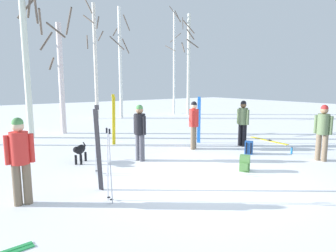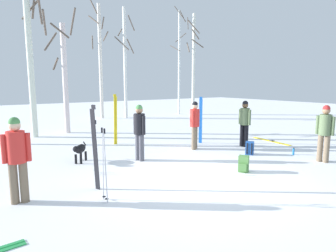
% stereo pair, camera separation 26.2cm
% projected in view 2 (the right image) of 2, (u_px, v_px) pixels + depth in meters
% --- Properties ---
extents(ground_plane, '(60.00, 60.00, 0.00)m').
position_uv_depth(ground_plane, '(199.00, 178.00, 7.22)').
color(ground_plane, white).
extents(person_0, '(0.34, 0.51, 1.72)m').
position_uv_depth(person_0, '(325.00, 130.00, 8.55)').
color(person_0, '#72604C').
rests_on(person_0, ground_plane).
extents(person_1, '(0.34, 0.52, 1.72)m').
position_uv_depth(person_1, '(245.00, 120.00, 10.67)').
color(person_1, black).
rests_on(person_1, ground_plane).
extents(person_2, '(0.45, 0.34, 1.72)m').
position_uv_depth(person_2, '(195.00, 122.00, 10.24)').
color(person_2, '#72604C').
rests_on(person_2, ground_plane).
extents(person_3, '(0.51, 0.34, 1.72)m').
position_uv_depth(person_3, '(17.00, 155.00, 5.59)').
color(person_3, '#72604C').
rests_on(person_3, ground_plane).
extents(person_4, '(0.34, 0.51, 1.72)m').
position_uv_depth(person_4, '(139.00, 129.00, 8.73)').
color(person_4, '#4C4C56').
rests_on(person_4, ground_plane).
extents(dog, '(0.60, 0.73, 0.57)m').
position_uv_depth(dog, '(80.00, 150.00, 8.57)').
color(dog, black).
rests_on(dog, ground_plane).
extents(ski_pair_planted_0, '(0.08, 0.12, 1.83)m').
position_uv_depth(ski_pair_planted_0, '(201.00, 120.00, 11.30)').
color(ski_pair_planted_0, blue).
rests_on(ski_pair_planted_0, ground_plane).
extents(ski_pair_planted_1, '(0.17, 0.02, 1.94)m').
position_uv_depth(ski_pair_planted_1, '(115.00, 120.00, 11.10)').
color(ski_pair_planted_1, yellow).
rests_on(ski_pair_planted_1, ground_plane).
extents(ski_pair_planted_2, '(0.10, 0.22, 1.89)m').
position_uv_depth(ski_pair_planted_2, '(95.00, 148.00, 6.34)').
color(ski_pair_planted_2, black).
rests_on(ski_pair_planted_2, ground_plane).
extents(ski_pair_lying_0, '(0.39, 1.91, 0.05)m').
position_uv_depth(ski_pair_lying_0, '(271.00, 141.00, 11.75)').
color(ski_pair_lying_0, yellow).
rests_on(ski_pair_lying_0, ground_plane).
extents(ski_poles_0, '(0.07, 0.24, 1.49)m').
position_uv_depth(ski_poles_0, '(104.00, 163.00, 5.69)').
color(ski_poles_0, '#B2B2BC').
rests_on(ski_poles_0, ground_plane).
extents(ski_poles_1, '(0.07, 0.26, 1.43)m').
position_uv_depth(ski_poles_1, '(95.00, 145.00, 7.45)').
color(ski_poles_1, '#B2B2BC').
rests_on(ski_poles_1, ground_plane).
extents(backpack_0, '(0.34, 0.33, 0.44)m').
position_uv_depth(backpack_0, '(244.00, 164.00, 7.68)').
color(backpack_0, '#4C7F3F').
rests_on(backpack_0, ground_plane).
extents(backpack_1, '(0.34, 0.34, 0.44)m').
position_uv_depth(backpack_1, '(250.00, 148.00, 9.55)').
color(backpack_1, '#1E4C99').
rests_on(backpack_1, ground_plane).
extents(water_bottle_0, '(0.06, 0.06, 0.24)m').
position_uv_depth(water_bottle_0, '(293.00, 151.00, 9.54)').
color(water_bottle_0, '#1E72BF').
rests_on(water_bottle_0, ground_plane).
extents(birch_tree_1, '(1.10, 1.60, 7.05)m').
position_uv_depth(birch_tree_1, '(30.00, 51.00, 12.19)').
color(birch_tree_1, silver).
rests_on(birch_tree_1, ground_plane).
extents(birch_tree_2, '(1.40, 1.46, 5.70)m').
position_uv_depth(birch_tree_2, '(65.00, 75.00, 13.41)').
color(birch_tree_2, silver).
rests_on(birch_tree_2, ground_plane).
extents(birch_tree_3, '(1.10, 1.26, 7.94)m').
position_uv_depth(birch_tree_3, '(100.00, 59.00, 18.97)').
color(birch_tree_3, silver).
rests_on(birch_tree_3, ground_plane).
extents(birch_tree_4, '(1.47, 1.24, 7.29)m').
position_uv_depth(birch_tree_4, '(125.00, 62.00, 19.29)').
color(birch_tree_4, white).
rests_on(birch_tree_4, ground_plane).
extents(birch_tree_5, '(1.51, 1.52, 7.81)m').
position_uv_depth(birch_tree_5, '(179.00, 61.00, 21.53)').
color(birch_tree_5, silver).
rests_on(birch_tree_5, ground_plane).
extents(birch_tree_6, '(1.06, 1.23, 7.32)m').
position_uv_depth(birch_tree_6, '(194.00, 63.00, 21.22)').
color(birch_tree_6, silver).
rests_on(birch_tree_6, ground_plane).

